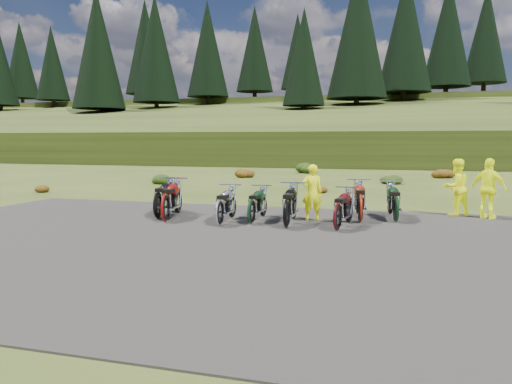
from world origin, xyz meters
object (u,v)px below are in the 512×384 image
(motorcycle_0, at_px, (158,219))
(motorcycle_3, at_px, (220,227))
(motorcycle_7, at_px, (396,223))
(person_middle, at_px, (312,193))

(motorcycle_0, bearing_deg, motorcycle_3, -117.36)
(motorcycle_0, xyz_separation_m, motorcycle_7, (6.62, 1.24, 0.00))
(motorcycle_0, xyz_separation_m, motorcycle_3, (2.15, -0.67, 0.00))
(motorcycle_0, xyz_separation_m, person_middle, (4.34, 0.87, 0.79))
(motorcycle_0, relative_size, motorcycle_3, 1.10)
(motorcycle_7, bearing_deg, motorcycle_3, 105.40)
(motorcycle_3, relative_size, person_middle, 1.24)
(motorcycle_7, bearing_deg, person_middle, 91.42)
(motorcycle_0, relative_size, person_middle, 1.37)
(motorcycle_3, xyz_separation_m, motorcycle_7, (4.48, 1.91, 0.00))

